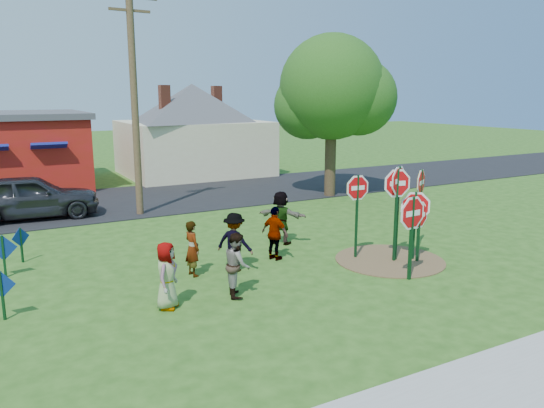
{
  "coord_description": "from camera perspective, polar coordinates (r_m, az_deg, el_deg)",
  "views": [
    {
      "loc": [
        -5.74,
        -12.47,
        4.85
      ],
      "look_at": [
        1.83,
        1.36,
        1.54
      ],
      "focal_mm": 35.0,
      "sensor_mm": 36.0,
      "label": 1
    }
  ],
  "objects": [
    {
      "name": "stop_sign_a",
      "position": [
        14.21,
        14.83,
        -1.66
      ],
      "size": [
        1.19,
        0.15,
        2.41
      ],
      "rotation": [
        0.0,
        0.0,
        0.1
      ],
      "color": "#103A1C",
      "rests_on": "ground"
    },
    {
      "name": "blue_diamond_b",
      "position": [
        12.97,
        -27.06,
        -8.24
      ],
      "size": [
        0.57,
        0.25,
        1.12
      ],
      "rotation": [
        0.0,
        0.0,
        -0.39
      ],
      "color": "#103A1C",
      "rests_on": "ground"
    },
    {
      "name": "person_d",
      "position": [
        14.65,
        -4.06,
        -4.13
      ],
      "size": [
        1.14,
        1.22,
        1.65
      ],
      "primitive_type": "imported",
      "rotation": [
        0.0,
        0.0,
        2.23
      ],
      "color": "#333338",
      "rests_on": "ground"
    },
    {
      "name": "stop_sign_b",
      "position": [
        15.73,
        9.16,
        0.93
      ],
      "size": [
        1.01,
        0.1,
        2.65
      ],
      "rotation": [
        0.0,
        0.0,
        -0.09
      ],
      "color": "#103A1C",
      "rests_on": "ground"
    },
    {
      "name": "cream_house",
      "position": [
        32.54,
        -8.51,
        8.32
      ],
      "size": [
        9.4,
        9.4,
        6.5
      ],
      "color": "beige",
      "rests_on": "ground"
    },
    {
      "name": "road",
      "position": [
        25.12,
        -14.92,
        0.35
      ],
      "size": [
        120.0,
        7.5,
        0.04
      ],
      "primitive_type": "cube",
      "color": "black",
      "rests_on": "ground"
    },
    {
      "name": "dirt_patch",
      "position": [
        16.12,
        12.53,
        -5.9
      ],
      "size": [
        3.2,
        3.2,
        0.03
      ],
      "primitive_type": "cylinder",
      "color": "brown",
      "rests_on": "ground"
    },
    {
      "name": "person_f",
      "position": [
        17.25,
        0.95,
        -1.47
      ],
      "size": [
        1.45,
        1.59,
        1.76
      ],
      "primitive_type": "imported",
      "rotation": [
        0.0,
        0.0,
        2.27
      ],
      "color": "#224E28",
      "rests_on": "ground"
    },
    {
      "name": "stop_sign_g",
      "position": [
        15.68,
        13.42,
        1.34
      ],
      "size": [
        1.07,
        0.45,
        2.97
      ],
      "rotation": [
        0.0,
        0.0,
        0.39
      ],
      "color": "#103A1C",
      "rests_on": "ground"
    },
    {
      "name": "blue_diamond_c",
      "position": [
        15.86,
        -26.93,
        -4.61
      ],
      "size": [
        0.7,
        0.15,
        1.18
      ],
      "rotation": [
        0.0,
        0.0,
        -0.18
      ],
      "color": "#103A1C",
      "rests_on": "ground"
    },
    {
      "name": "blue_diamond_d",
      "position": [
        17.04,
        -25.4,
        -3.63
      ],
      "size": [
        0.5,
        0.33,
        1.05
      ],
      "rotation": [
        0.0,
        0.0,
        0.57
      ],
      "color": "#103A1C",
      "rests_on": "ground"
    },
    {
      "name": "person_a",
      "position": [
        12.38,
        -11.27,
        -7.55
      ],
      "size": [
        0.86,
        0.91,
        1.57
      ],
      "primitive_type": "imported",
      "rotation": [
        0.0,
        0.0,
        0.94
      ],
      "color": "#3F558C",
      "rests_on": "ground"
    },
    {
      "name": "utility_pole",
      "position": [
        21.71,
        -14.61,
        11.18
      ],
      "size": [
        2.2,
        0.32,
        9.01
      ],
      "rotation": [
        0.0,
        0.0,
        0.09
      ],
      "color": "#4C3823",
      "rests_on": "ground"
    },
    {
      "name": "person_b",
      "position": [
        14.44,
        -8.58,
        -4.75
      ],
      "size": [
        0.44,
        0.6,
        1.52
      ],
      "primitive_type": "imported",
      "rotation": [
        0.0,
        0.0,
        1.72
      ],
      "color": "#1F6868",
      "rests_on": "ground"
    },
    {
      "name": "suv",
      "position": [
        22.67,
        -24.6,
        0.74
      ],
      "size": [
        5.23,
        2.44,
        1.73
      ],
      "primitive_type": "imported",
      "rotation": [
        0.0,
        0.0,
        1.49
      ],
      "color": "#323238",
      "rests_on": "road"
    },
    {
      "name": "ground",
      "position": [
        14.56,
        -3.76,
        -7.64
      ],
      "size": [
        120.0,
        120.0,
        0.0
      ],
      "primitive_type": "plane",
      "color": "#274E16",
      "rests_on": "ground"
    },
    {
      "name": "stop_sign_e",
      "position": [
        15.86,
        15.55,
        -1.59
      ],
      "size": [
        1.05,
        0.23,
        1.94
      ],
      "rotation": [
        0.0,
        0.0,
        0.2
      ],
      "color": "#103A1C",
      "rests_on": "ground"
    },
    {
      "name": "person_e",
      "position": [
        15.61,
        0.32,
        -3.19
      ],
      "size": [
        0.73,
        1.02,
        1.6
      ],
      "primitive_type": "imported",
      "rotation": [
        0.0,
        0.0,
        1.97
      ],
      "color": "#513460",
      "rests_on": "ground"
    },
    {
      "name": "stop_sign_d",
      "position": [
        16.91,
        15.7,
        1.52
      ],
      "size": [
        0.95,
        0.58,
        2.71
      ],
      "rotation": [
        0.0,
        0.0,
        0.54
      ],
      "color": "#103A1C",
      "rests_on": "ground"
    },
    {
      "name": "stop_sign_f",
      "position": [
        16.0,
        15.14,
        -0.64
      ],
      "size": [
        0.98,
        0.68,
        2.21
      ],
      "rotation": [
        0.0,
        0.0,
        -0.61
      ],
      "color": "#103A1C",
      "rests_on": "ground"
    },
    {
      "name": "stop_sign_c",
      "position": [
        15.6,
        13.28,
        1.09
      ],
      "size": [
        1.1,
        0.26,
        2.89
      ],
      "rotation": [
        0.0,
        0.0,
        -0.22
      ],
      "color": "#103A1C",
      "rests_on": "ground"
    },
    {
      "name": "leafy_tree",
      "position": [
        25.21,
        6.69,
        11.78
      ],
      "size": [
        5.31,
        4.85,
        7.55
      ],
      "color": "#382819",
      "rests_on": "ground"
    },
    {
      "name": "person_c",
      "position": [
        12.92,
        -3.77,
        -6.5
      ],
      "size": [
        0.8,
        0.91,
        1.58
      ],
      "primitive_type": "imported",
      "rotation": [
        0.0,
        0.0,
        1.27
      ],
      "color": "brown",
      "rests_on": "ground"
    }
  ]
}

